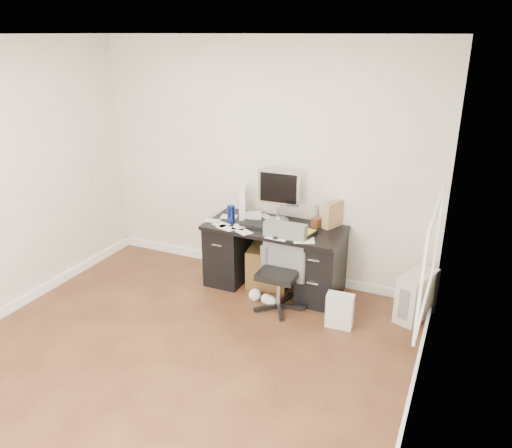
{
  "coord_description": "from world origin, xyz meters",
  "views": [
    {
      "loc": [
        2.17,
        -3.03,
        2.72
      ],
      "look_at": [
        0.28,
        1.2,
        0.93
      ],
      "focal_mm": 35.0,
      "sensor_mm": 36.0,
      "label": 1
    }
  ],
  "objects_px": {
    "lcd_monitor": "(279,196)",
    "wicker_basket": "(269,266)",
    "office_chair": "(279,269)",
    "keyboard": "(263,226)",
    "pc_tower": "(416,296)",
    "desk": "(274,255)"
  },
  "relations": [
    {
      "from": "pc_tower",
      "to": "wicker_basket",
      "type": "xyz_separation_m",
      "value": [
        -1.63,
        0.07,
        -0.02
      ]
    },
    {
      "from": "keyboard",
      "to": "office_chair",
      "type": "distance_m",
      "value": 0.54
    },
    {
      "from": "desk",
      "to": "keyboard",
      "type": "xyz_separation_m",
      "value": [
        -0.1,
        -0.08,
        0.36
      ]
    },
    {
      "from": "office_chair",
      "to": "wicker_basket",
      "type": "relative_size",
      "value": 2.02
    },
    {
      "from": "wicker_basket",
      "to": "lcd_monitor",
      "type": "bearing_deg",
      "value": 48.56
    },
    {
      "from": "lcd_monitor",
      "to": "pc_tower",
      "type": "relative_size",
      "value": 1.21
    },
    {
      "from": "office_chair",
      "to": "pc_tower",
      "type": "height_order",
      "value": "office_chair"
    },
    {
      "from": "keyboard",
      "to": "wicker_basket",
      "type": "height_order",
      "value": "keyboard"
    },
    {
      "from": "keyboard",
      "to": "pc_tower",
      "type": "distance_m",
      "value": 1.73
    },
    {
      "from": "desk",
      "to": "office_chair",
      "type": "height_order",
      "value": "office_chair"
    },
    {
      "from": "lcd_monitor",
      "to": "pc_tower",
      "type": "distance_m",
      "value": 1.76
    },
    {
      "from": "office_chair",
      "to": "desk",
      "type": "bearing_deg",
      "value": 118.71
    },
    {
      "from": "desk",
      "to": "keyboard",
      "type": "height_order",
      "value": "keyboard"
    },
    {
      "from": "desk",
      "to": "wicker_basket",
      "type": "height_order",
      "value": "desk"
    },
    {
      "from": "desk",
      "to": "keyboard",
      "type": "bearing_deg",
      "value": -142.1
    },
    {
      "from": "lcd_monitor",
      "to": "desk",
      "type": "bearing_deg",
      "value": -86.35
    },
    {
      "from": "lcd_monitor",
      "to": "wicker_basket",
      "type": "height_order",
      "value": "lcd_monitor"
    },
    {
      "from": "office_chair",
      "to": "wicker_basket",
      "type": "bearing_deg",
      "value": 123.21
    },
    {
      "from": "lcd_monitor",
      "to": "wicker_basket",
      "type": "bearing_deg",
      "value": -134.52
    },
    {
      "from": "desk",
      "to": "pc_tower",
      "type": "distance_m",
      "value": 1.55
    },
    {
      "from": "lcd_monitor",
      "to": "office_chair",
      "type": "height_order",
      "value": "lcd_monitor"
    },
    {
      "from": "lcd_monitor",
      "to": "pc_tower",
      "type": "height_order",
      "value": "lcd_monitor"
    }
  ]
}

